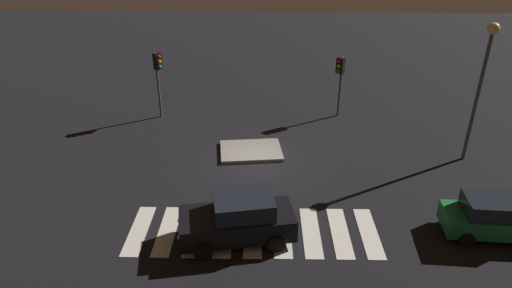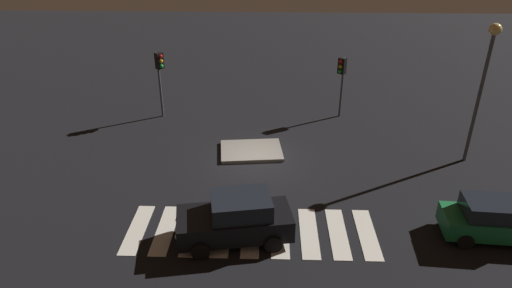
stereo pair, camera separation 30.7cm
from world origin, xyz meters
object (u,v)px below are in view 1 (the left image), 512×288
Objects in this scene: street_lamp at (484,69)px; car_green at (492,218)px; car_black at (238,219)px; traffic_light_west at (158,69)px; traffic_island at (251,151)px; traffic_light_north at (340,72)px.

car_green is at bearing -103.10° from street_lamp.
car_black is 1.18× the size of car_green.
traffic_light_west is (-5.38, 11.79, 2.16)m from car_black.
car_black reaches higher than traffic_island.
car_green is 7.60m from street_lamp.
traffic_light_west is 17.54m from street_lamp.
car_green is at bearing -35.24° from traffic_island.
car_black is at bearing -173.30° from car_green.
traffic_light_north is (-4.34, 11.70, 2.06)m from car_green.
car_black is at bearing -149.27° from street_lamp.
car_green is 0.56× the size of street_lamp.
traffic_light_west reaches higher than traffic_light_north.
street_lamp reaches higher than car_green.
car_green is at bearing 172.59° from car_black.
traffic_light_north reaches higher than car_green.
traffic_light_west reaches higher than traffic_island.
traffic_light_north is 0.54× the size of street_lamp.
traffic_island is 0.49× the size of street_lamp.
traffic_island is at bearing -6.77° from traffic_light_north.
street_lamp reaches higher than traffic_light_west.
car_green is at bearing 6.43° from traffic_light_west.
car_green is 12.65m from traffic_light_north.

